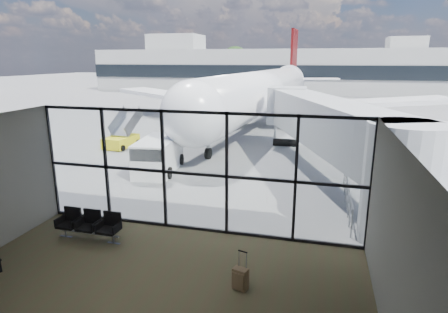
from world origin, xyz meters
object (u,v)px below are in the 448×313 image
at_px(belt_loader, 218,117).
at_px(mobile_stairs, 122,140).
at_px(seating_row, 90,223).
at_px(service_van, 158,155).
at_px(airliner, 265,91).
at_px(suitcase, 240,279).

relative_size(belt_loader, mobile_stairs, 1.18).
xyz_separation_m(seating_row, belt_loader, (-2.38, 25.72, -0.01)).
bearing_deg(seating_row, service_van, 98.18).
xyz_separation_m(airliner, service_van, (-3.21, -18.57, -2.16)).
distance_m(seating_row, service_van, 8.34).
height_order(service_van, mobile_stairs, mobile_stairs).
distance_m(airliner, service_van, 18.97).
height_order(suitcase, belt_loader, belt_loader).
bearing_deg(belt_loader, airliner, -3.36).
height_order(seating_row, airliner, airliner).
bearing_deg(suitcase, airliner, 114.11).
bearing_deg(airliner, service_van, -95.05).
xyz_separation_m(service_van, mobile_stairs, (-5.15, 5.01, -0.43)).
relative_size(suitcase, mobile_stairs, 0.34).
distance_m(seating_row, belt_loader, 25.82).
bearing_deg(suitcase, mobile_stairs, 145.64).
relative_size(seating_row, suitcase, 2.11).
bearing_deg(belt_loader, seating_row, -102.04).
bearing_deg(airliner, seating_row, -89.76).
relative_size(seating_row, airliner, 0.06).
distance_m(seating_row, suitcase, 6.04).
distance_m(suitcase, mobile_stairs, 19.19).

